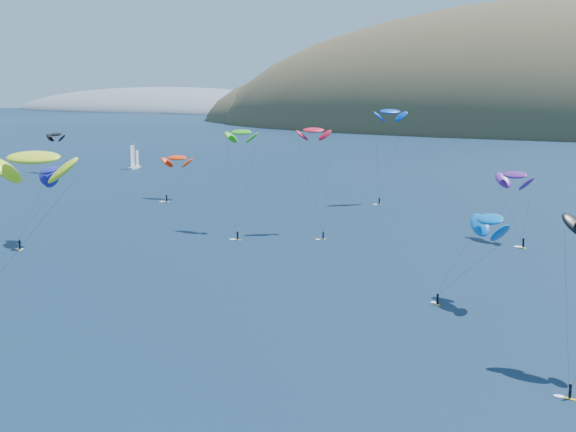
{
  "coord_description": "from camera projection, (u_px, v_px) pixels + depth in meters",
  "views": [
    {
      "loc": [
        63.0,
        -43.44,
        31.86
      ],
      "look_at": [
        4.38,
        80.0,
        9.0
      ],
      "focal_mm": 50.0,
      "sensor_mm": 36.0,
      "label": 1
    }
  ],
  "objects": [
    {
      "name": "kitesurfer_4",
      "position": [
        390.0,
        112.0,
        210.01
      ],
      "size": [
        9.35,
        8.88,
        26.74
      ],
      "rotation": [
        0.0,
        0.0,
        0.72
      ],
      "color": "yellow",
      "rests_on": "ground"
    },
    {
      "name": "kitesurfer_5",
      "position": [
        490.0,
        219.0,
        115.42
      ],
      "size": [
        11.33,
        10.28,
        15.04
      ],
      "rotation": [
        0.0,
        0.0,
        -0.93
      ],
      "color": "yellow",
      "rests_on": "ground"
    },
    {
      "name": "kitesurfer_10",
      "position": [
        49.0,
        170.0,
        158.4
      ],
      "size": [
        11.29,
        14.39,
        17.62
      ],
      "rotation": [
        0.0,
        0.0,
        -0.7
      ],
      "color": "yellow",
      "rests_on": "ground"
    },
    {
      "name": "sailboat",
      "position": [
        134.0,
        166.0,
        298.38
      ],
      "size": [
        8.24,
        7.07,
        10.02
      ],
      "rotation": [
        0.0,
        0.0,
        0.17
      ],
      "color": "white",
      "rests_on": "ground"
    },
    {
      "name": "kitesurfer_6",
      "position": [
        515.0,
        175.0,
        162.44
      ],
      "size": [
        10.31,
        13.64,
        15.96
      ],
      "rotation": [
        0.0,
        0.0,
        -0.63
      ],
      "color": "yellow",
      "rests_on": "ground"
    },
    {
      "name": "kitesurfer_3",
      "position": [
        241.0,
        132.0,
        171.99
      ],
      "size": [
        9.55,
        13.12,
        23.38
      ],
      "rotation": [
        0.0,
        0.0,
        -0.04
      ],
      "color": "yellow",
      "rests_on": "ground"
    },
    {
      "name": "kitesurfer_2",
      "position": [
        33.0,
        158.0,
        100.1
      ],
      "size": [
        12.93,
        13.62,
        25.52
      ],
      "rotation": [
        0.0,
        0.0,
        0.4
      ],
      "color": "yellow",
      "rests_on": "ground"
    },
    {
      "name": "headland",
      "position": [
        186.0,
        113.0,
        927.84
      ],
      "size": [
        460.0,
        250.0,
        60.0
      ],
      "color": "slate",
      "rests_on": "ground"
    },
    {
      "name": "kitesurfer_9",
      "position": [
        314.0,
        130.0,
        169.32
      ],
      "size": [
        9.82,
        10.97,
        23.85
      ],
      "rotation": [
        0.0,
        0.0,
        0.63
      ],
      "color": "yellow",
      "rests_on": "ground"
    },
    {
      "name": "kitesurfer_1",
      "position": [
        177.0,
        158.0,
        221.22
      ],
      "size": [
        9.26,
        10.82,
        13.69
      ],
      "rotation": [
        0.0,
        0.0,
        0.16
      ],
      "color": "yellow",
      "rests_on": "ground"
    },
    {
      "name": "kitesurfer_12",
      "position": [
        56.0,
        135.0,
        284.1
      ],
      "size": [
        8.85,
        7.21,
        15.91
      ],
      "rotation": [
        0.0,
        0.0,
        -0.13
      ],
      "color": "yellow",
      "rests_on": "ground"
    }
  ]
}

